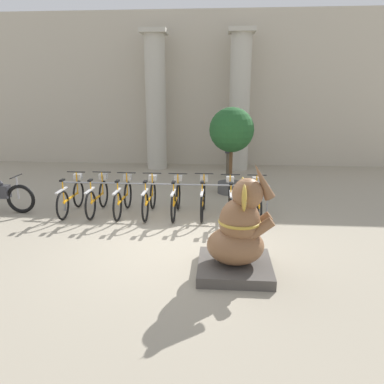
# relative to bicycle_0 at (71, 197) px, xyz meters

# --- Properties ---
(ground_plane) EXTENTS (60.00, 60.00, 0.00)m
(ground_plane) POSITION_rel_bicycle_0_xyz_m (2.80, -1.82, -0.41)
(ground_plane) COLOR #9E937F
(building_facade) EXTENTS (20.00, 0.20, 6.00)m
(building_facade) POSITION_rel_bicycle_0_xyz_m (2.80, 6.78, 2.59)
(building_facade) COLOR #BCB29E
(building_facade) RESTS_ON ground_plane
(column_left) EXTENTS (0.97, 0.97, 5.16)m
(column_left) POSITION_rel_bicycle_0_xyz_m (1.21, 5.78, 2.21)
(column_left) COLOR #BCB7A8
(column_left) RESTS_ON ground_plane
(column_right) EXTENTS (0.97, 0.97, 5.16)m
(column_right) POSITION_rel_bicycle_0_xyz_m (4.39, 5.78, 2.21)
(column_right) COLOR #BCB7A8
(column_right) RESTS_ON ground_plane
(bike_rack) EXTENTS (5.23, 0.05, 0.77)m
(bike_rack) POSITION_rel_bicycle_0_xyz_m (2.32, 0.13, 0.22)
(bike_rack) COLOR gray
(bike_rack) RESTS_ON ground_plane
(bicycle_0) EXTENTS (0.48, 1.72, 0.97)m
(bicycle_0) POSITION_rel_bicycle_0_xyz_m (0.00, 0.00, 0.00)
(bicycle_0) COLOR black
(bicycle_0) RESTS_ON ground_plane
(bicycle_1) EXTENTS (0.48, 1.72, 0.97)m
(bicycle_1) POSITION_rel_bicycle_0_xyz_m (0.66, 0.04, 0.00)
(bicycle_1) COLOR black
(bicycle_1) RESTS_ON ground_plane
(bicycle_2) EXTENTS (0.48, 1.72, 0.97)m
(bicycle_2) POSITION_rel_bicycle_0_xyz_m (1.32, 0.00, 0.00)
(bicycle_2) COLOR black
(bicycle_2) RESTS_ON ground_plane
(bicycle_3) EXTENTS (0.48, 1.72, 0.97)m
(bicycle_3) POSITION_rel_bicycle_0_xyz_m (1.99, 0.00, 0.00)
(bicycle_3) COLOR black
(bicycle_3) RESTS_ON ground_plane
(bicycle_4) EXTENTS (0.48, 1.72, 0.97)m
(bicycle_4) POSITION_rel_bicycle_0_xyz_m (2.65, -0.00, 0.00)
(bicycle_4) COLOR black
(bicycle_4) RESTS_ON ground_plane
(bicycle_5) EXTENTS (0.48, 1.72, 0.97)m
(bicycle_5) POSITION_rel_bicycle_0_xyz_m (3.31, 0.05, 0.00)
(bicycle_5) COLOR black
(bicycle_5) RESTS_ON ground_plane
(bicycle_6) EXTENTS (0.48, 1.72, 0.97)m
(bicycle_6) POSITION_rel_bicycle_0_xyz_m (3.97, -0.01, 0.00)
(bicycle_6) COLOR black
(bicycle_6) RESTS_ON ground_plane
(bicycle_7) EXTENTS (0.48, 1.72, 0.97)m
(bicycle_7) POSITION_rel_bicycle_0_xyz_m (4.63, -0.02, 0.00)
(bicycle_7) COLOR black
(bicycle_7) RESTS_ON ground_plane
(elephant_statue) EXTENTS (1.24, 1.24, 1.92)m
(elephant_statue) POSITION_rel_bicycle_0_xyz_m (4.04, -2.94, 0.24)
(elephant_statue) COLOR #4C4742
(elephant_statue) RESTS_ON ground_plane
(person_pedestrian) EXTENTS (0.24, 0.47, 1.79)m
(person_pedestrian) POSITION_rel_bicycle_0_xyz_m (3.98, 4.37, 0.67)
(person_pedestrian) COLOR brown
(person_pedestrian) RESTS_ON ground_plane
(potted_tree) EXTENTS (1.30, 1.30, 2.54)m
(potted_tree) POSITION_rel_bicycle_0_xyz_m (4.03, 2.21, 1.34)
(potted_tree) COLOR #4C4C4C
(potted_tree) RESTS_ON ground_plane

